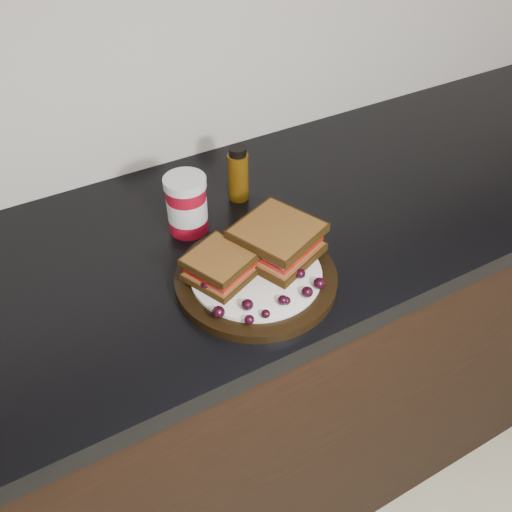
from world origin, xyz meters
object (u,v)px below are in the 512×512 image
Objects in this scene: sandwich_left at (220,266)px; condiment_jar at (187,205)px; plate at (256,278)px; oil_bottle at (238,173)px.

sandwich_left is 0.17m from condiment_jar.
condiment_jar is (-0.04, 0.19, 0.05)m from plate.
oil_bottle is at bearing 68.48° from plate.
plate is 2.40× the size of oil_bottle.
condiment_jar is at bearing 101.49° from plate.
plate is at bearing -42.82° from sandwich_left.
plate is 2.86× the size of sandwich_left.
sandwich_left is at bearing -96.08° from condiment_jar.
oil_bottle is at bearing 32.12° from sandwich_left.
oil_bottle is at bearing 18.86° from condiment_jar.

